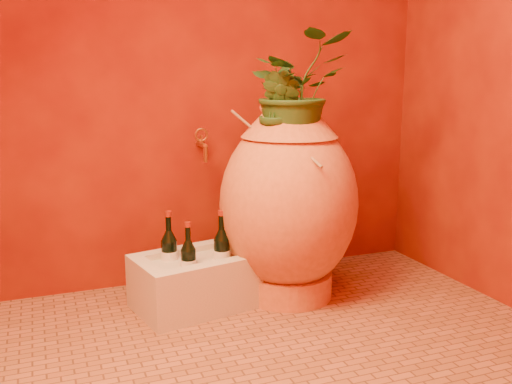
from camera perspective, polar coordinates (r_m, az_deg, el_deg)
name	(u,v)px	position (r m, az deg, el deg)	size (l,w,h in m)	color
floor	(281,352)	(2.47, 2.50, -15.68)	(2.50, 2.50, 0.00)	#955230
wall_back	(208,52)	(3.13, -4.82, 13.80)	(2.50, 0.02, 2.50)	#630D05
amphora	(289,203)	(2.89, 3.27, -1.06)	(0.77, 0.77, 1.00)	#CF753A
stone_basin	(195,282)	(2.86, -6.14, -8.98)	(0.63, 0.50, 0.27)	beige
wine_bottle_a	(222,253)	(2.84, -3.44, -6.12)	(0.08, 0.08, 0.34)	black
wine_bottle_b	(169,254)	(2.86, -8.66, -6.14)	(0.08, 0.08, 0.34)	black
wine_bottle_c	(189,262)	(2.76, -6.76, -7.00)	(0.08, 0.08, 0.31)	black
wall_tap	(202,143)	(3.05, -5.39, 4.88)	(0.08, 0.16, 0.17)	#A86F26
plant_main	(295,89)	(2.80, 3.97, 10.19)	(0.50, 0.43, 0.55)	#23491A
plant_side	(280,112)	(2.71, 2.38, 8.04)	(0.21, 0.17, 0.38)	#23491A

